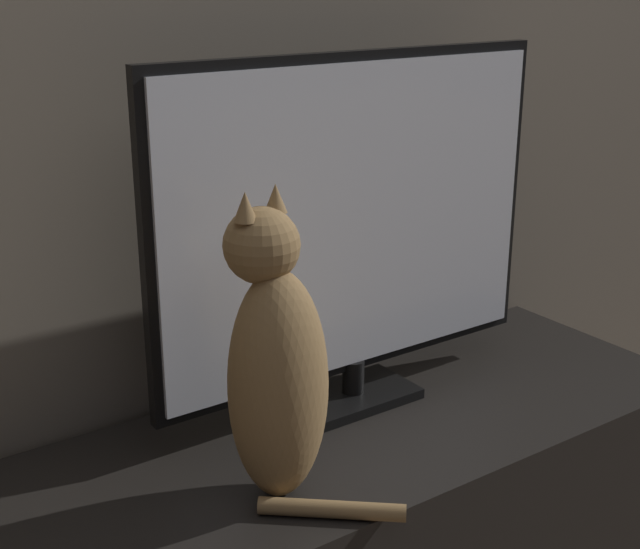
% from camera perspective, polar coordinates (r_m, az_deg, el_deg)
% --- Properties ---
extents(tv_stand, '(1.50, 0.53, 0.49)m').
position_cam_1_polar(tv_stand, '(1.82, 1.34, -16.76)').
color(tv_stand, black).
rests_on(tv_stand, ground_plane).
extents(tv, '(0.85, 0.15, 0.68)m').
position_cam_1_polar(tv, '(1.67, 2.20, 3.04)').
color(tv, black).
rests_on(tv, tv_stand).
extents(cat, '(0.23, 0.29, 0.51)m').
position_cam_1_polar(cat, '(1.41, -2.91, -6.04)').
color(cat, '#997547').
rests_on(cat, tv_stand).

